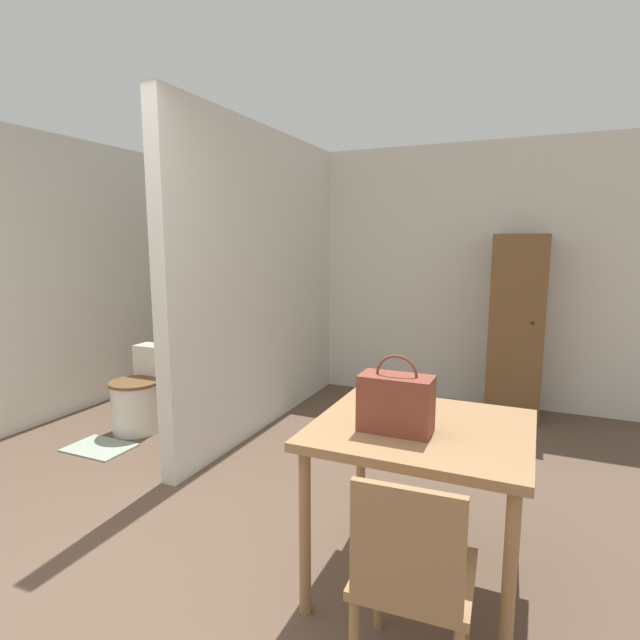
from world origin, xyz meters
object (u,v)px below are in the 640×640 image
Objects in this scene: dining_table at (421,446)px; wooden_cabinet at (517,327)px; wooden_chair at (412,574)px; toilet at (140,396)px; handbag at (396,403)px.

dining_table is 0.56× the size of wooden_cabinet.
wooden_chair is 0.50× the size of wooden_cabinet.
toilet is 2.07× the size of handbag.
wooden_cabinet is (2.87, 1.63, 0.53)m from toilet.
handbag is 0.20× the size of wooden_cabinet.
handbag is (2.50, -1.12, 0.62)m from toilet.
dining_table is 2.78× the size of handbag.
wooden_cabinet reaches higher than wooden_chair.
wooden_cabinet reaches higher than dining_table.
dining_table is at bearing 52.08° from handbag.
handbag is (-0.09, -0.11, 0.22)m from dining_table.
handbag reaches higher than dining_table.
wooden_chair reaches higher than dining_table.
dining_table is 1.12× the size of wooden_chair.
toilet is at bearing 155.88° from handbag.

